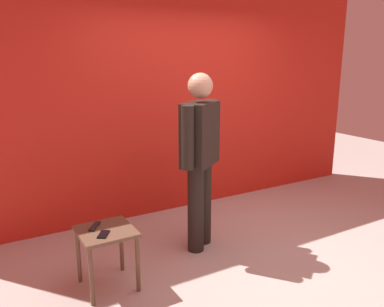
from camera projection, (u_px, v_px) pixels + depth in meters
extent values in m
plane|color=#B7B2A8|center=(264.00, 259.00, 3.84)|extent=(12.00, 12.00, 0.00)
cube|color=red|center=(181.00, 95.00, 4.90)|extent=(5.69, 0.12, 2.93)
cylinder|color=black|center=(196.00, 210.00, 3.91)|extent=(0.23, 0.23, 0.88)
cylinder|color=black|center=(203.00, 203.00, 4.09)|extent=(0.23, 0.23, 0.88)
cube|color=black|center=(200.00, 134.00, 3.83)|extent=(0.52, 0.47, 0.62)
cube|color=silver|center=(188.00, 130.00, 3.87)|extent=(0.11, 0.09, 0.52)
cube|color=#384C99|center=(188.00, 132.00, 3.87)|extent=(0.04, 0.03, 0.47)
cylinder|color=black|center=(188.00, 138.00, 3.56)|extent=(0.16, 0.16, 0.59)
cylinder|color=black|center=(211.00, 128.00, 4.08)|extent=(0.16, 0.16, 0.59)
sphere|color=tan|center=(200.00, 86.00, 3.71)|extent=(0.24, 0.24, 0.24)
cube|color=brown|center=(106.00, 231.00, 3.26)|extent=(0.45, 0.45, 0.03)
cylinder|color=brown|center=(91.00, 277.00, 3.06)|extent=(0.04, 0.04, 0.50)
cylinder|color=brown|center=(138.00, 264.00, 3.25)|extent=(0.04, 0.04, 0.50)
cylinder|color=brown|center=(79.00, 256.00, 3.39)|extent=(0.04, 0.04, 0.50)
cylinder|color=brown|center=(121.00, 245.00, 3.58)|extent=(0.04, 0.04, 0.50)
cube|color=black|center=(103.00, 234.00, 3.16)|extent=(0.14, 0.16, 0.01)
cube|color=black|center=(95.00, 226.00, 3.30)|extent=(0.14, 0.16, 0.02)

